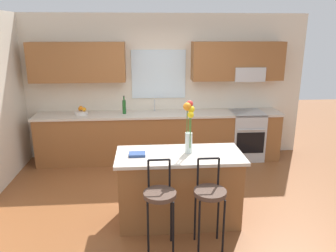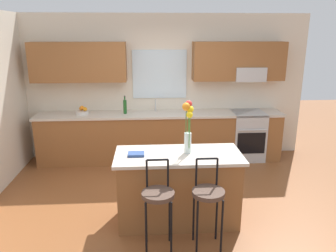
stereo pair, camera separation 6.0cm
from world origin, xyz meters
name	(u,v)px [view 1 (the left image)]	position (x,y,z in m)	size (l,w,h in m)	color
ground_plane	(166,203)	(0.00, 0.00, 0.00)	(14.00, 14.00, 0.00)	brown
back_wall_assembly	(160,79)	(0.03, 1.99, 1.51)	(5.60, 0.50, 2.70)	beige
counter_run	(160,136)	(0.00, 1.70, 0.47)	(4.56, 0.64, 0.92)	brown
sink_faucet	(155,104)	(-0.09, 1.84, 1.06)	(0.02, 0.13, 0.23)	#B7BABC
oven_range	(246,135)	(1.66, 1.68, 0.46)	(0.60, 0.64, 0.92)	#B7BABC
kitchen_island	(179,187)	(0.13, -0.42, 0.46)	(1.57, 0.72, 0.92)	brown
bar_stool_near	(160,198)	(-0.14, -1.00, 0.64)	(0.36, 0.36, 1.04)	black
bar_stool_middle	(210,196)	(0.41, -1.00, 0.64)	(0.36, 0.36, 1.04)	black
flower_vase	(189,124)	(0.25, -0.39, 1.29)	(0.14, 0.15, 0.66)	silver
cookbook	(137,154)	(-0.39, -0.44, 0.94)	(0.20, 0.15, 0.03)	navy
fruit_bowl_oranges	(81,112)	(-1.43, 1.70, 0.97)	(0.24, 0.24, 0.16)	silver
bottle_olive_oil	(124,107)	(-0.65, 1.70, 1.05)	(0.06, 0.06, 0.33)	#1E5923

